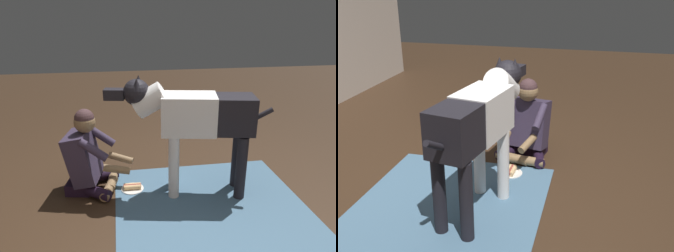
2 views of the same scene
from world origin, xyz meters
TOP-DOWN VIEW (x-y plane):
  - ground_plane at (0.00, 0.00)m, footprint 14.33×14.33m
  - area_rug at (-0.25, 0.18)m, footprint 1.81×1.62m
  - person_sitting_on_floor at (0.91, -0.30)m, footprint 0.71×0.57m
  - large_dog at (-0.13, -0.10)m, footprint 1.59×0.49m
  - hot_dog_on_plate at (0.48, -0.22)m, footprint 0.23×0.23m

SIDE VIEW (x-z plane):
  - ground_plane at x=0.00m, z-range 0.00..0.00m
  - area_rug at x=-0.25m, z-range 0.00..0.01m
  - hot_dog_on_plate at x=0.48m, z-range -0.01..0.06m
  - person_sitting_on_floor at x=0.91m, z-range -0.08..0.80m
  - large_dog at x=-0.13m, z-range 0.19..1.39m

